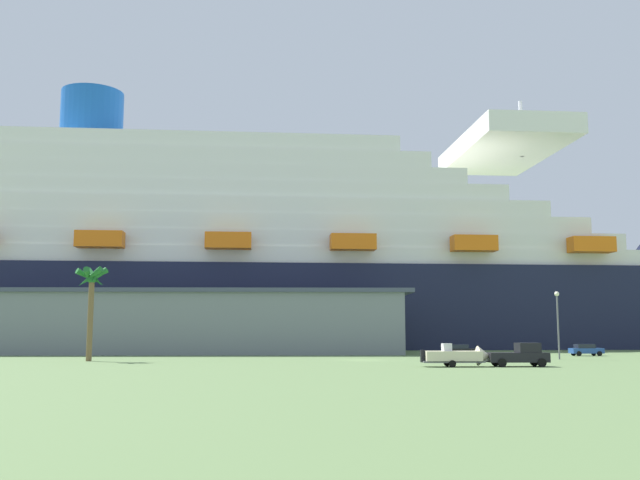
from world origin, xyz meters
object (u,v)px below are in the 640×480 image
object	(u,v)px
parked_car_black_coupe	(460,350)
palm_tree	(92,287)
cruise_ship	(226,266)
small_boat_on_trailer	(460,356)
street_lamp	(558,315)
pickup_truck	(520,355)
parked_car_yellow_taxi	(345,349)
parked_car_blue_suv	(586,350)

from	to	relation	value
parked_car_black_coupe	palm_tree	bearing A→B (deg)	-160.73
cruise_ship	small_boat_on_trailer	distance (m)	81.57
parked_car_black_coupe	street_lamp	bearing A→B (deg)	-45.46
palm_tree	street_lamp	size ratio (longest dim) A/B	1.31
pickup_truck	palm_tree	distance (m)	46.65
small_boat_on_trailer	parked_car_yellow_taxi	distance (m)	38.17
small_boat_on_trailer	parked_car_blue_suv	world-z (taller)	small_boat_on_trailer
palm_tree	small_boat_on_trailer	bearing A→B (deg)	-17.96
small_boat_on_trailer	street_lamp	bearing A→B (deg)	50.00
parked_car_black_coupe	parked_car_blue_suv	size ratio (longest dim) A/B	1.02
parked_car_yellow_taxi	small_boat_on_trailer	bearing A→B (deg)	-75.31
parked_car_blue_suv	street_lamp	bearing A→B (deg)	-121.35
cruise_ship	parked_car_blue_suv	world-z (taller)	cruise_ship
cruise_ship	pickup_truck	size ratio (longest dim) A/B	39.73
cruise_ship	parked_car_black_coupe	distance (m)	60.79
small_boat_on_trailer	street_lamp	size ratio (longest dim) A/B	0.91
pickup_truck	small_boat_on_trailer	world-z (taller)	pickup_truck
parked_car_blue_suv	palm_tree	bearing A→B (deg)	-163.64
street_lamp	parked_car_black_coupe	xyz separation A→B (m)	(-9.82, 9.98, -4.38)
palm_tree	street_lamp	xyz separation A→B (m)	(53.86, 5.42, -2.95)
small_boat_on_trailer	parked_car_black_coupe	bearing A→B (deg)	79.31
cruise_ship	pickup_truck	bearing A→B (deg)	-62.70
pickup_truck	parked_car_blue_suv	world-z (taller)	pickup_truck
parked_car_black_coupe	parked_car_blue_suv	world-z (taller)	same
small_boat_on_trailer	parked_car_black_coupe	xyz separation A→B (m)	(5.28, 27.97, -0.13)
small_boat_on_trailer	palm_tree	world-z (taller)	palm_tree
pickup_truck	palm_tree	bearing A→B (deg)	164.70
palm_tree	parked_car_blue_suv	world-z (taller)	palm_tree
small_boat_on_trailer	parked_car_yellow_taxi	size ratio (longest dim) A/B	1.52
small_boat_on_trailer	palm_tree	distance (m)	41.38
cruise_ship	small_boat_on_trailer	xyz separation A→B (m)	(32.01, -73.49, -15.13)
cruise_ship	pickup_truck	world-z (taller)	cruise_ship
street_lamp	cruise_ship	bearing A→B (deg)	130.33
pickup_truck	parked_car_yellow_taxi	xyz separation A→B (m)	(-15.39, 36.53, -0.21)
small_boat_on_trailer	street_lamp	world-z (taller)	street_lamp
street_lamp	parked_car_black_coupe	size ratio (longest dim) A/B	1.79
pickup_truck	street_lamp	distance (m)	20.37
parked_car_yellow_taxi	street_lamp	bearing A→B (deg)	-37.39
cruise_ship	parked_car_blue_suv	distance (m)	71.23
parked_car_blue_suv	pickup_truck	bearing A→B (deg)	-119.47
palm_tree	parked_car_yellow_taxi	xyz separation A→B (m)	(29.08, 24.36, -7.33)
small_boat_on_trailer	parked_car_black_coupe	size ratio (longest dim) A/B	1.64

